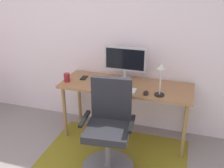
{
  "coord_description": "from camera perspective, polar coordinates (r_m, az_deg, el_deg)",
  "views": [
    {
      "loc": [
        1.16,
        -0.97,
        1.99
      ],
      "look_at": [
        0.37,
        1.59,
        0.83
      ],
      "focal_mm": 41.97,
      "sensor_mm": 36.0,
      "label": 1
    }
  ],
  "objects": [
    {
      "name": "desk",
      "position": [
        3.19,
        3.05,
        -1.4
      ],
      "size": [
        1.59,
        0.58,
        0.73
      ],
      "color": "#9B6A41",
      "rests_on": "ground"
    },
    {
      "name": "office_chair",
      "position": [
        2.8,
        -0.7,
        -11.29
      ],
      "size": [
        0.56,
        0.56,
        1.01
      ],
      "rotation": [
        0.0,
        0.0,
        0.1
      ],
      "color": "slate",
      "rests_on": "ground"
    },
    {
      "name": "monitor",
      "position": [
        3.22,
        2.87,
        5.14
      ],
      "size": [
        0.52,
        0.18,
        0.42
      ],
      "color": "#B2B2B7",
      "rests_on": "desk"
    },
    {
      "name": "coffee_cup",
      "position": [
        3.28,
        -9.79,
        1.41
      ],
      "size": [
        0.07,
        0.07,
        0.11
      ],
      "primitive_type": "cylinder",
      "color": "maroon",
      "rests_on": "desk"
    },
    {
      "name": "wall_back",
      "position": [
        3.45,
        -2.85,
        11.77
      ],
      "size": [
        6.0,
        0.1,
        2.6
      ],
      "primitive_type": "cube",
      "color": "silver",
      "rests_on": "ground"
    },
    {
      "name": "keyboard",
      "position": [
        3.02,
        1.21,
        -1.1
      ],
      "size": [
        0.43,
        0.13,
        0.02
      ],
      "primitive_type": "cube",
      "color": "white",
      "rests_on": "desk"
    },
    {
      "name": "cell_phone",
      "position": [
        3.37,
        -6.13,
        1.35
      ],
      "size": [
        0.08,
        0.14,
        0.01
      ],
      "primitive_type": "cube",
      "rotation": [
        0.0,
        0.0,
        0.08
      ],
      "color": "black",
      "rests_on": "desk"
    },
    {
      "name": "area_rug",
      "position": [
        3.08,
        -0.26,
        -16.91
      ],
      "size": [
        1.64,
        1.39,
        0.01
      ],
      "primitive_type": "cube",
      "color": "olive",
      "rests_on": "ground"
    },
    {
      "name": "desk_lamp",
      "position": [
        2.84,
        10.62,
        2.2
      ],
      "size": [
        0.11,
        0.11,
        0.37
      ],
      "color": "black",
      "rests_on": "desk"
    },
    {
      "name": "computer_mouse",
      "position": [
        2.94,
        7.41,
        -1.89
      ],
      "size": [
        0.06,
        0.1,
        0.03
      ],
      "primitive_type": "ellipsoid",
      "color": "black",
      "rests_on": "desk"
    }
  ]
}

